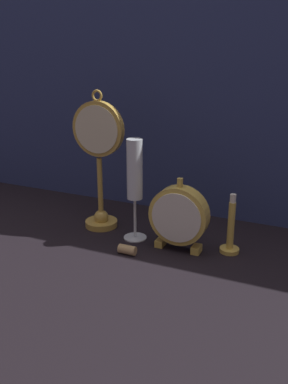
{
  "coord_description": "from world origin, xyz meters",
  "views": [
    {
      "loc": [
        0.4,
        -0.81,
        0.47
      ],
      "look_at": [
        0.0,
        0.08,
        0.13
      ],
      "focal_mm": 40.0,
      "sensor_mm": 36.0,
      "label": 1
    }
  ],
  "objects_px": {
    "pocket_watch_on_stand": "(99,160)",
    "mantel_clock_silver": "(179,216)",
    "brass_candlestick": "(230,233)",
    "champagne_flute": "(135,177)",
    "wine_cork": "(127,250)"
  },
  "relations": [
    {
      "from": "brass_candlestick",
      "to": "wine_cork",
      "type": "xyz_separation_m",
      "value": [
        -0.22,
        -0.11,
        -0.04
      ]
    },
    {
      "from": "pocket_watch_on_stand",
      "to": "champagne_flute",
      "type": "bearing_deg",
      "value": -15.1
    },
    {
      "from": "pocket_watch_on_stand",
      "to": "brass_candlestick",
      "type": "xyz_separation_m",
      "value": [
        0.36,
        -0.01,
        -0.14
      ]
    },
    {
      "from": "pocket_watch_on_stand",
      "to": "brass_candlestick",
      "type": "bearing_deg",
      "value": -1.55
    },
    {
      "from": "champagne_flute",
      "to": "brass_candlestick",
      "type": "bearing_deg",
      "value": 5.27
    },
    {
      "from": "pocket_watch_on_stand",
      "to": "mantel_clock_silver",
      "type": "bearing_deg",
      "value": -11.24
    },
    {
      "from": "brass_candlestick",
      "to": "wine_cork",
      "type": "distance_m",
      "value": 0.25
    },
    {
      "from": "wine_cork",
      "to": "champagne_flute",
      "type": "bearing_deg",
      "value": 103.44
    },
    {
      "from": "champagne_flute",
      "to": "brass_candlestick",
      "type": "xyz_separation_m",
      "value": [
        0.24,
        0.02,
        -0.11
      ]
    },
    {
      "from": "pocket_watch_on_stand",
      "to": "mantel_clock_silver",
      "type": "xyz_separation_m",
      "value": [
        0.24,
        -0.05,
        -0.1
      ]
    },
    {
      "from": "mantel_clock_silver",
      "to": "brass_candlestick",
      "type": "distance_m",
      "value": 0.13
    },
    {
      "from": "champagne_flute",
      "to": "mantel_clock_silver",
      "type": "bearing_deg",
      "value": -7.44
    },
    {
      "from": "pocket_watch_on_stand",
      "to": "brass_candlestick",
      "type": "distance_m",
      "value": 0.38
    },
    {
      "from": "champagne_flute",
      "to": "wine_cork",
      "type": "xyz_separation_m",
      "value": [
        0.02,
        -0.09,
        -0.15
      ]
    },
    {
      "from": "brass_candlestick",
      "to": "mantel_clock_silver",
      "type": "bearing_deg",
      "value": -161.96
    }
  ]
}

